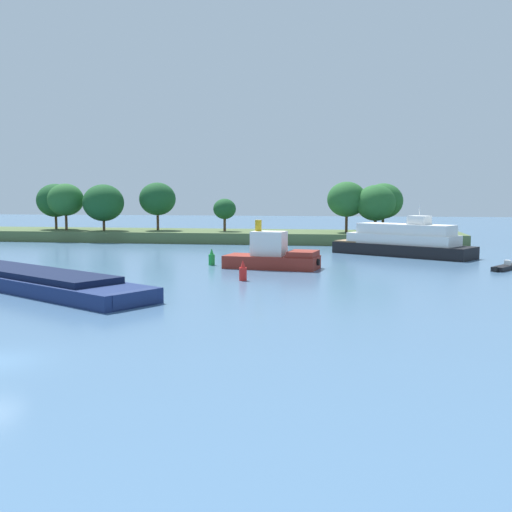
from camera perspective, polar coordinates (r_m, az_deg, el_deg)
treeline_island at (r=104.97m, az=-6.77°, el=3.34°), size 93.27×13.47×9.97m
small_motorboat at (r=69.64m, az=22.26°, el=-0.98°), size 3.92×5.09×0.97m
white_riverboat at (r=81.36m, az=13.50°, el=1.29°), size 18.20×13.94×6.62m
tugboat at (r=65.58m, az=1.60°, el=0.00°), size 10.46×5.51×5.17m
channel_buoy_red at (r=56.28m, az=-1.23°, el=-1.48°), size 0.70×0.70×1.90m
channel_buoy_green at (r=68.75m, az=-4.15°, el=-0.18°), size 0.70×0.70×1.90m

